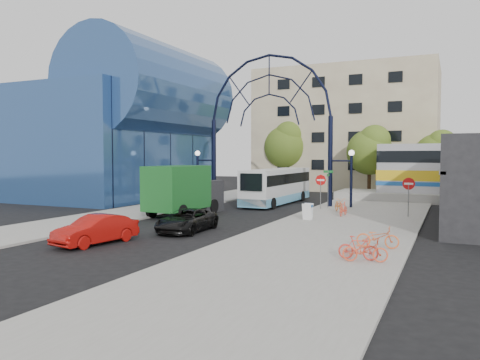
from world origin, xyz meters
The scene contains 22 objects.
ground centered at (0.00, 0.00, 0.00)m, with size 120.00×120.00×0.00m, color black.
sidewalk_east centered at (8.00, 4.00, 0.06)m, with size 8.00×56.00×0.12m, color gray.
plaza_west centered at (-6.50, 6.00, 0.06)m, with size 5.00×50.00×0.12m, color gray.
gateway_arch centered at (0.00, 14.00, 8.56)m, with size 13.64×0.44×12.10m.
stop_sign centered at (4.80, 12.00, 1.99)m, with size 0.80×0.07×2.50m.
do_not_enter_sign centered at (11.00, 10.00, 1.98)m, with size 0.76×0.07×2.48m.
street_name_sign centered at (5.20, 12.60, 2.13)m, with size 0.70×0.70×2.80m.
sandwich_board centered at (5.60, 5.98, 0.74)m, with size 0.55×0.61×0.99m.
transit_hall centered at (-15.30, 15.00, 6.70)m, with size 16.50×18.00×14.50m.
apartment_block centered at (2.00, 34.97, 7.00)m, with size 20.00×12.10×14.00m.
tree_north_a centered at (6.12, 25.93, 4.61)m, with size 4.48×4.48×7.00m.
tree_north_b centered at (-3.88, 29.93, 5.27)m, with size 5.12×5.12×8.00m.
tree_north_c centered at (12.12, 27.93, 4.28)m, with size 4.16×4.16×6.50m.
city_bus centered at (0.31, 15.13, 1.51)m, with size 2.63×10.58×2.89m.
green_truck centered at (-2.80, 5.60, 1.66)m, with size 2.75×6.68×3.33m.
black_suv centered at (0.87, -0.23, 0.60)m, with size 1.98×4.30×1.19m, color black.
red_sedan centered at (-1.06, -4.92, 0.66)m, with size 1.39×3.99×1.32m, color #A40E0A.
bike_near_a centered at (6.45, 10.68, 0.60)m, with size 0.64×1.84×0.96m, color orange.
bike_near_b centered at (7.15, 8.80, 0.57)m, with size 0.42×1.49×0.89m, color #EF492F.
bike_far_a centered at (10.71, -1.15, 0.58)m, with size 0.61×1.74×0.92m, color orange.
bike_far_b centered at (10.39, -3.76, 0.56)m, with size 0.42×1.48×0.89m, color red.
bike_far_c centered at (10.68, -3.99, 0.55)m, with size 0.57×1.62×0.85m, color #E2502D.
Camera 1 is at (13.54, -21.24, 4.00)m, focal length 35.00 mm.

